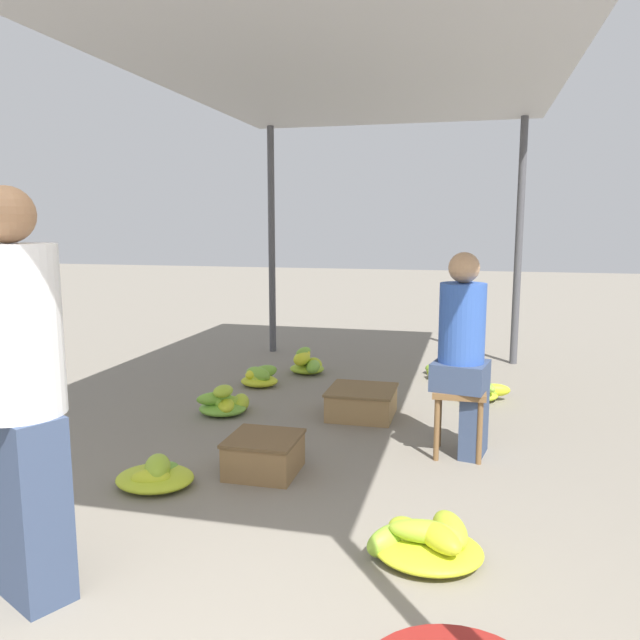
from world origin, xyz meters
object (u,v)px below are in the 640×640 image
Objects in this scene: stool at (459,402)px; banana_pile_right_0 at (426,542)px; vendor_foreground at (19,392)px; crate_mid at (264,455)px; banana_pile_left_2 at (225,403)px; banana_pile_right_2 at (449,372)px; banana_pile_left_3 at (260,377)px; vendor_seated at (464,351)px; banana_pile_right_1 at (479,391)px; banana_pile_left_1 at (308,363)px; banana_pile_left_0 at (156,475)px; crate_near at (362,402)px.

stool reaches higher than banana_pile_right_0.
crate_mid is (0.52, 1.45, -0.76)m from vendor_foreground.
banana_pile_left_2 reaches higher than banana_pile_right_2.
banana_pile_right_0 is (1.79, -2.78, -0.00)m from banana_pile_left_3.
vendor_seated is (1.71, 2.06, -0.16)m from vendor_foreground.
banana_pile_left_2 is 0.92m from banana_pile_left_3.
banana_pile_right_0 is 1.08× the size of banana_pile_right_1.
vendor_foreground is 3.55× the size of banana_pile_left_1.
banana_pile_left_0 is 1.67m from banana_pile_right_0.
vendor_foreground is 3.55m from banana_pile_left_3.
banana_pile_left_1 is 0.84× the size of banana_pile_right_0.
crate_near is (-0.92, -0.69, 0.03)m from banana_pile_right_1.
banana_pile_left_0 is at bearing -83.98° from banana_pile_left_2.
vendor_foreground is 2.66m from banana_pile_left_2.
crate_near reaches higher than banana_pile_right_2.
vendor_foreground is 2.99m from crate_near.
vendor_seated reaches higher than banana_pile_right_1.
banana_pile_right_1 is at bearing 24.15° from banana_pile_left_2.
vendor_foreground is at bearing -110.17° from banana_pile_right_2.
banana_pile_left_3 is at bearing 143.98° from vendor_seated.
banana_pile_left_2 is 1.29m from crate_mid.
vendor_seated is 2.42× the size of banana_pile_right_0.
vendor_seated is 3.14× the size of crate_mid.
banana_pile_left_2 is at bearing -169.15° from crate_near.
banana_pile_left_3 reaches higher than banana_pile_right_2.
stool is at bearing -36.39° from banana_pile_left_3.
banana_pile_left_1 reaches higher than banana_pile_right_1.
banana_pile_left_1 is 1.10× the size of banana_pile_left_3.
vendor_seated reaches higher than banana_pile_left_3.
banana_pile_right_2 is (1.54, 4.20, -0.81)m from vendor_foreground.
stool reaches higher than banana_pile_right_2.
banana_pile_left_1 is at bearing 61.09° from banana_pile_left_3.
banana_pile_right_2 is (1.76, 0.75, -0.03)m from banana_pile_left_3.
banana_pile_left_2 is (-0.19, 2.53, -0.79)m from vendor_foreground.
banana_pile_right_2 is at bearing 90.52° from banana_pile_right_0.
vendor_seated reaches higher than crate_mid.
banana_pile_left_2 is at bearing 165.75° from stool.
banana_pile_left_2 is at bearing -136.00° from banana_pile_right_2.
crate_near is 1.35m from crate_mid.
banana_pile_left_3 is 2.04m from banana_pile_right_1.
banana_pile_left_0 is at bearing 91.96° from vendor_foreground.
banana_pile_right_0 reaches higher than banana_pile_right_2.
crate_mid is at bearing -106.68° from crate_near.
banana_pile_left_0 is at bearing -85.76° from banana_pile_left_3.
banana_pile_left_2 is at bearing 166.01° from vendor_seated.
vendor_foreground is 2.68m from vendor_seated.
banana_pile_left_2 is (-0.30, -1.50, -0.02)m from banana_pile_left_1.
vendor_seated is 1.46m from crate_mid.
crate_near is 1.22× the size of crate_mid.
banana_pile_right_2 is at bearing 62.90° from banana_pile_left_0.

